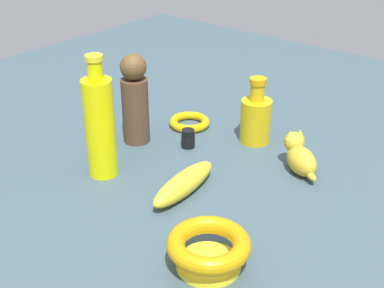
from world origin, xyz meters
name	(u,v)px	position (x,y,z in m)	size (l,w,h in m)	color
ground	(192,174)	(0.00, 0.00, 0.00)	(2.00, 2.00, 0.00)	#384C56
banana	(184,183)	(-0.04, 0.07, 0.02)	(0.19, 0.05, 0.05)	gold
bangle	(190,122)	(0.16, -0.18, 0.01)	(0.10, 0.10, 0.02)	#D09F0B
person_figure_adult	(135,99)	(0.20, -0.04, 0.11)	(0.09, 0.09, 0.22)	#4E3423
cat_figurine	(300,156)	(-0.17, -0.16, 0.04)	(0.11, 0.10, 0.08)	gold
bowl	(209,248)	(-0.21, 0.21, 0.04)	(0.14, 0.14, 0.06)	yellow
bottle_tall	(100,125)	(0.15, 0.12, 0.11)	(0.06, 0.06, 0.27)	#DCD208
nail_polish_jar	(188,138)	(0.09, -0.09, 0.02)	(0.03, 0.03, 0.04)	black
bottle_short	(256,118)	(-0.02, -0.22, 0.06)	(0.07, 0.07, 0.16)	gold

